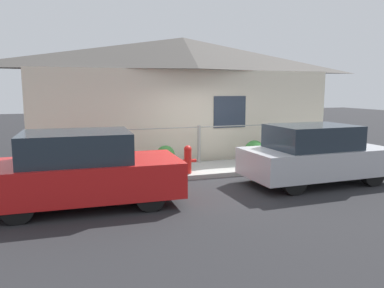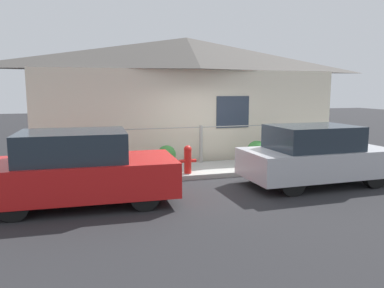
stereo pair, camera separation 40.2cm
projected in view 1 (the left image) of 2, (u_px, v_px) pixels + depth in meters
name	position (u px, v px, depth m)	size (l,w,h in m)	color
ground_plane	(219.00, 178.00, 9.88)	(60.00, 60.00, 0.00)	#262628
sidewalk	(207.00, 169.00, 10.67)	(24.00, 1.72, 0.13)	#9E9E99
house	(184.00, 62.00, 12.21)	(10.04, 2.23, 4.00)	beige
fence	(199.00, 142.00, 11.24)	(4.90, 0.10, 1.13)	#999993
car_left	(83.00, 170.00, 7.47)	(3.83, 1.89, 1.50)	red
car_right	(315.00, 155.00, 9.25)	(3.65, 1.71, 1.46)	#B7B7BC
fire_hydrant	(188.00, 159.00, 9.83)	(0.46, 0.20, 0.74)	red
potted_plant_near_hydrant	(166.00, 156.00, 10.60)	(0.53, 0.53, 0.62)	#9E5638
potted_plant_by_fence	(70.00, 161.00, 9.87)	(0.45, 0.45, 0.59)	brown
potted_plant_corner	(254.00, 150.00, 11.31)	(0.60, 0.60, 0.67)	slate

